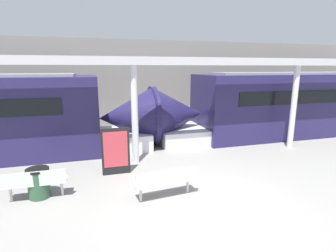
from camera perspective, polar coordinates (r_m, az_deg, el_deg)
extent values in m
plane|color=gray|center=(7.02, 7.32, -16.83)|extent=(60.00, 60.00, 0.00)
cube|color=gray|center=(15.91, -7.09, 9.17)|extent=(56.00, 0.20, 5.00)
cube|color=#231E4C|center=(16.79, 31.12, 4.37)|extent=(14.76, 2.90, 3.10)
cone|color=#231E4C|center=(12.08, 1.85, 2.53)|extent=(2.44, 2.63, 2.63)
cube|color=silver|center=(12.36, 2.84, -1.84)|extent=(2.20, 2.46, 0.70)
cube|color=gray|center=(16.69, 31.75, 9.81)|extent=(13.28, 1.74, 0.10)
cone|color=#231E4C|center=(11.60, -8.77, 1.96)|extent=(2.44, 2.63, 2.63)
cube|color=silver|center=(11.79, -9.73, -2.73)|extent=(2.20, 2.46, 0.70)
cube|color=silver|center=(7.19, -0.66, -11.95)|extent=(1.75, 0.62, 0.04)
cube|color=silver|center=(6.94, -0.04, -11.07)|extent=(1.70, 0.22, 0.36)
cylinder|color=silver|center=(7.10, -5.96, -14.46)|extent=(0.07, 0.07, 0.43)
cylinder|color=silver|center=(7.55, 4.30, -12.71)|extent=(0.07, 0.07, 0.43)
cube|color=silver|center=(7.94, -26.79, -10.94)|extent=(1.57, 0.44, 0.04)
cube|color=silver|center=(7.68, -27.21, -10.14)|extent=(1.57, 0.04, 0.36)
cylinder|color=silver|center=(8.18, -31.03, -12.52)|extent=(0.07, 0.07, 0.43)
cylinder|color=silver|center=(7.93, -22.08, -12.35)|extent=(0.07, 0.07, 0.43)
cylinder|color=#2D5138|center=(8.00, -26.30, -11.24)|extent=(0.56, 0.56, 0.76)
cylinder|color=black|center=(7.85, -26.59, -8.50)|extent=(0.59, 0.59, 0.06)
cube|color=black|center=(8.69, -11.32, -5.45)|extent=(0.91, 0.06, 1.56)
cube|color=#B73842|center=(8.63, -11.32, -5.04)|extent=(0.77, 0.01, 1.18)
cylinder|color=silver|center=(9.39, -7.25, 2.23)|extent=(0.24, 0.24, 3.51)
cylinder|color=silver|center=(12.39, 25.65, 3.60)|extent=(0.24, 0.24, 3.51)
cube|color=#B7B7BC|center=(9.24, -7.58, 13.87)|extent=(28.00, 0.60, 0.28)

